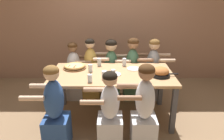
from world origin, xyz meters
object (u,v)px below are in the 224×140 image
at_px(drinking_glass_f, 90,69).
at_px(diner_far_midright, 132,71).
at_px(pizza_board_main, 75,67).
at_px(drinking_glass_d, 146,78).
at_px(drinking_glass_a, 114,78).
at_px(diner_near_midright, 144,111).
at_px(diner_far_center, 111,72).
at_px(drinking_glass_c, 104,75).
at_px(drinking_glass_e, 113,75).
at_px(drinking_glass_b, 99,62).
at_px(drinking_glass_g, 124,62).
at_px(diner_far_right, 153,72).
at_px(diner_far_left, 74,74).
at_px(diner_near_left, 55,112).
at_px(diner_far_midleft, 91,72).
at_px(skillet_bowl, 161,72).
at_px(diner_near_center, 110,114).
at_px(cocktail_glass_blue, 90,79).
at_px(empty_plate_b, 134,69).
at_px(empty_plate_a, 115,74).

height_order(drinking_glass_f, diner_far_midright, diner_far_midright).
distance_m(pizza_board_main, drinking_glass_d, 1.21).
xyz_separation_m(drinking_glass_a, diner_near_midright, (0.38, -0.37, -0.29)).
height_order(drinking_glass_a, diner_near_midright, diner_near_midright).
bearing_deg(drinking_glass_d, drinking_glass_f, 153.08).
bearing_deg(diner_far_center, diner_near_midright, 16.51).
relative_size(drinking_glass_c, drinking_glass_e, 0.88).
bearing_deg(drinking_glass_b, drinking_glass_g, -0.56).
distance_m(drinking_glass_a, diner_far_right, 1.31).
height_order(drinking_glass_f, drinking_glass_g, drinking_glass_g).
bearing_deg(diner_far_left, drinking_glass_f, 30.35).
bearing_deg(drinking_glass_f, diner_near_left, -116.69).
bearing_deg(drinking_glass_a, drinking_glass_d, -1.02).
relative_size(drinking_glass_a, drinking_glass_e, 0.92).
bearing_deg(pizza_board_main, diner_near_midright, -42.25).
bearing_deg(drinking_glass_a, diner_far_right, 54.35).
xyz_separation_m(drinking_glass_g, diner_far_left, (-0.91, 0.36, -0.35)).
relative_size(drinking_glass_c, diner_far_midleft, 0.10).
height_order(drinking_glass_b, drinking_glass_c, drinking_glass_b).
distance_m(skillet_bowl, drinking_glass_g, 0.69).
bearing_deg(diner_far_midleft, diner_near_center, 14.42).
relative_size(skillet_bowl, diner_near_midright, 0.35).
xyz_separation_m(cocktail_glass_blue, diner_near_left, (-0.42, -0.37, -0.30)).
relative_size(cocktail_glass_blue, drinking_glass_a, 1.09).
relative_size(empty_plate_b, cocktail_glass_blue, 1.56).
height_order(empty_plate_b, diner_far_midleft, diner_far_midleft).
height_order(skillet_bowl, cocktail_glass_blue, skillet_bowl).
relative_size(empty_plate_a, drinking_glass_e, 1.43).
xyz_separation_m(pizza_board_main, empty_plate_a, (0.64, -0.28, -0.02)).
distance_m(drinking_glass_a, diner_far_center, 1.08).
xyz_separation_m(cocktail_glass_blue, diner_far_left, (-0.40, 1.04, -0.33)).
relative_size(drinking_glass_f, diner_far_center, 0.10).
bearing_deg(drinking_glass_f, empty_plate_a, -19.18).
bearing_deg(diner_far_center, diner_far_midleft, -90.00).
xyz_separation_m(pizza_board_main, diner_far_midright, (0.99, 0.49, -0.26)).
bearing_deg(drinking_glass_g, diner_near_midright, -79.10).
distance_m(cocktail_glass_blue, drinking_glass_b, 0.69).
relative_size(drinking_glass_b, diner_near_center, 0.12).
xyz_separation_m(empty_plate_a, diner_far_left, (-0.75, 0.76, -0.29)).
bearing_deg(diner_near_left, diner_far_center, -26.88).
bearing_deg(diner_far_right, diner_far_midleft, -90.00).
distance_m(diner_far_midright, diner_far_left, 1.09).
distance_m(diner_far_left, diner_near_center, 1.56).
height_order(pizza_board_main, drinking_glass_b, drinking_glass_b).
relative_size(drinking_glass_a, drinking_glass_c, 1.04).
bearing_deg(diner_near_left, cocktail_glass_blue, -48.72).
height_order(drinking_glass_f, diner_far_midleft, diner_far_midleft).
distance_m(cocktail_glass_blue, diner_far_midright, 1.28).
relative_size(drinking_glass_b, drinking_glass_c, 1.06).
height_order(drinking_glass_g, diner_far_right, diner_far_right).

